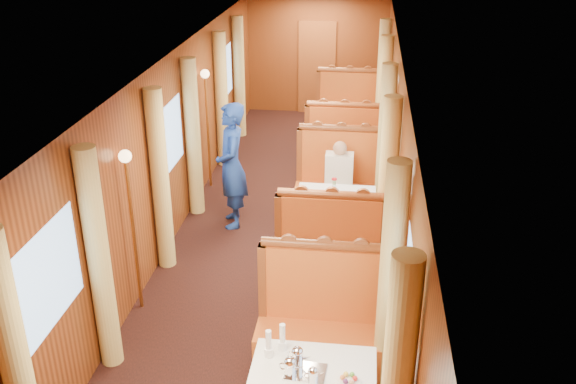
% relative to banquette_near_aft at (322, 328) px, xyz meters
% --- Properties ---
extents(floor, '(3.00, 12.00, 0.01)m').
position_rel_banquette_near_aft_xyz_m(floor, '(-0.75, 2.49, -0.42)').
color(floor, black).
rests_on(floor, ground).
extents(ceiling, '(3.00, 12.00, 0.01)m').
position_rel_banquette_near_aft_xyz_m(ceiling, '(-0.75, 2.49, 2.08)').
color(ceiling, silver).
rests_on(ceiling, wall_left).
extents(wall_far, '(3.00, 0.01, 2.50)m').
position_rel_banquette_near_aft_xyz_m(wall_far, '(-0.75, 8.49, 0.83)').
color(wall_far, brown).
rests_on(wall_far, floor).
extents(wall_left, '(0.01, 12.00, 2.50)m').
position_rel_banquette_near_aft_xyz_m(wall_left, '(-2.25, 2.49, 0.83)').
color(wall_left, brown).
rests_on(wall_left, floor).
extents(wall_right, '(0.01, 12.00, 2.50)m').
position_rel_banquette_near_aft_xyz_m(wall_right, '(0.75, 2.49, 0.83)').
color(wall_right, brown).
rests_on(wall_right, floor).
extents(doorway_far, '(0.80, 0.04, 2.00)m').
position_rel_banquette_near_aft_xyz_m(doorway_far, '(-0.75, 8.46, 0.58)').
color(doorway_far, brown).
rests_on(doorway_far, floor).
extents(banquette_near_aft, '(1.30, 0.55, 1.34)m').
position_rel_banquette_near_aft_xyz_m(banquette_near_aft, '(0.00, 0.00, 0.00)').
color(banquette_near_aft, '#B93614').
rests_on(banquette_near_aft, floor).
extents(table_mid, '(1.05, 0.72, 0.75)m').
position_rel_banquette_near_aft_xyz_m(table_mid, '(0.00, 2.49, -0.05)').
color(table_mid, white).
rests_on(table_mid, floor).
extents(banquette_mid_fwd, '(1.30, 0.55, 1.34)m').
position_rel_banquette_near_aft_xyz_m(banquette_mid_fwd, '(0.00, 1.47, 0.00)').
color(banquette_mid_fwd, '#B93614').
rests_on(banquette_mid_fwd, floor).
extents(banquette_mid_aft, '(1.30, 0.55, 1.34)m').
position_rel_banquette_near_aft_xyz_m(banquette_mid_aft, '(0.00, 3.50, 0.00)').
color(banquette_mid_aft, '#B93614').
rests_on(banquette_mid_aft, floor).
extents(table_far, '(1.05, 0.72, 0.75)m').
position_rel_banquette_near_aft_xyz_m(table_far, '(0.00, 5.99, -0.05)').
color(table_far, white).
rests_on(table_far, floor).
extents(banquette_far_fwd, '(1.30, 0.55, 1.34)m').
position_rel_banquette_near_aft_xyz_m(banquette_far_fwd, '(0.00, 4.97, 0.00)').
color(banquette_far_fwd, '#B93614').
rests_on(banquette_far_fwd, floor).
extents(banquette_far_aft, '(1.30, 0.55, 1.34)m').
position_rel_banquette_near_aft_xyz_m(banquette_far_aft, '(0.00, 7.00, 0.00)').
color(banquette_far_aft, '#B93614').
rests_on(banquette_far_aft, floor).
extents(tea_tray, '(0.36, 0.28, 0.01)m').
position_rel_banquette_near_aft_xyz_m(tea_tray, '(-0.06, -1.06, 0.33)').
color(tea_tray, silver).
rests_on(tea_tray, table_near).
extents(teapot_left, '(0.18, 0.14, 0.14)m').
position_rel_banquette_near_aft_xyz_m(teapot_left, '(-0.18, -1.11, 0.40)').
color(teapot_left, silver).
rests_on(teapot_left, tea_tray).
extents(teapot_right, '(0.16, 0.13, 0.11)m').
position_rel_banquette_near_aft_xyz_m(teapot_right, '(0.01, -1.17, 0.38)').
color(teapot_right, silver).
rests_on(teapot_right, tea_tray).
extents(teapot_back, '(0.19, 0.16, 0.14)m').
position_rel_banquette_near_aft_xyz_m(teapot_back, '(-0.14, -0.97, 0.40)').
color(teapot_back, silver).
rests_on(teapot_back, tea_tray).
extents(fruit_plate, '(0.20, 0.20, 0.05)m').
position_rel_banquette_near_aft_xyz_m(fruit_plate, '(0.30, -1.13, 0.35)').
color(fruit_plate, white).
rests_on(fruit_plate, table_near).
extents(cup_inboard, '(0.08, 0.08, 0.26)m').
position_rel_banquette_near_aft_xyz_m(cup_inboard, '(-0.40, -0.89, 0.43)').
color(cup_inboard, white).
rests_on(cup_inboard, table_near).
extents(cup_outboard, '(0.08, 0.08, 0.26)m').
position_rel_banquette_near_aft_xyz_m(cup_outboard, '(-0.29, -0.79, 0.43)').
color(cup_outboard, white).
rests_on(cup_outboard, table_near).
extents(rose_vase_mid, '(0.06, 0.06, 0.36)m').
position_rel_banquette_near_aft_xyz_m(rose_vase_mid, '(-0.03, 2.48, 0.50)').
color(rose_vase_mid, silver).
rests_on(rose_vase_mid, table_mid).
extents(rose_vase_far, '(0.06, 0.06, 0.36)m').
position_rel_banquette_near_aft_xyz_m(rose_vase_far, '(-0.02, 5.99, 0.50)').
color(rose_vase_far, silver).
rests_on(rose_vase_far, table_far).
extents(window_left_near, '(0.01, 1.20, 0.90)m').
position_rel_banquette_near_aft_xyz_m(window_left_near, '(-2.24, -1.01, 1.03)').
color(window_left_near, '#81ADE3').
rests_on(window_left_near, wall_left).
extents(curtain_left_near_a, '(0.22, 0.22, 2.35)m').
position_rel_banquette_near_aft_xyz_m(curtain_left_near_a, '(-2.13, -1.79, 0.75)').
color(curtain_left_near_a, '#E4CD75').
rests_on(curtain_left_near_a, floor).
extents(curtain_left_near_b, '(0.22, 0.22, 2.35)m').
position_rel_banquette_near_aft_xyz_m(curtain_left_near_b, '(-2.13, -0.23, 0.75)').
color(curtain_left_near_b, '#E4CD75').
rests_on(curtain_left_near_b, floor).
extents(window_right_near, '(0.01, 1.20, 0.90)m').
position_rel_banquette_near_aft_xyz_m(window_right_near, '(0.74, -1.01, 1.03)').
color(window_right_near, '#81ADE3').
rests_on(window_right_near, wall_right).
extents(curtain_right_near_b, '(0.22, 0.22, 2.35)m').
position_rel_banquette_near_aft_xyz_m(curtain_right_near_b, '(0.63, -0.23, 0.75)').
color(curtain_right_near_b, '#E4CD75').
rests_on(curtain_right_near_b, floor).
extents(window_left_mid, '(0.01, 1.20, 0.90)m').
position_rel_banquette_near_aft_xyz_m(window_left_mid, '(-2.24, 2.49, 1.03)').
color(window_left_mid, '#81ADE3').
rests_on(window_left_mid, wall_left).
extents(curtain_left_mid_a, '(0.22, 0.22, 2.35)m').
position_rel_banquette_near_aft_xyz_m(curtain_left_mid_a, '(-2.13, 1.71, 0.75)').
color(curtain_left_mid_a, '#E4CD75').
rests_on(curtain_left_mid_a, floor).
extents(curtain_left_mid_b, '(0.22, 0.22, 2.35)m').
position_rel_banquette_near_aft_xyz_m(curtain_left_mid_b, '(-2.13, 3.27, 0.75)').
color(curtain_left_mid_b, '#E4CD75').
rests_on(curtain_left_mid_b, floor).
extents(window_right_mid, '(0.01, 1.20, 0.90)m').
position_rel_banquette_near_aft_xyz_m(window_right_mid, '(0.74, 2.49, 1.03)').
color(window_right_mid, '#81ADE3').
rests_on(window_right_mid, wall_right).
extents(curtain_right_mid_a, '(0.22, 0.22, 2.35)m').
position_rel_banquette_near_aft_xyz_m(curtain_right_mid_a, '(0.63, 1.71, 0.75)').
color(curtain_right_mid_a, '#E4CD75').
rests_on(curtain_right_mid_a, floor).
extents(curtain_right_mid_b, '(0.22, 0.22, 2.35)m').
position_rel_banquette_near_aft_xyz_m(curtain_right_mid_b, '(0.63, 3.27, 0.75)').
color(curtain_right_mid_b, '#E4CD75').
rests_on(curtain_right_mid_b, floor).
extents(window_left_far, '(0.01, 1.20, 0.90)m').
position_rel_banquette_near_aft_xyz_m(window_left_far, '(-2.24, 5.99, 1.03)').
color(window_left_far, '#81ADE3').
rests_on(window_left_far, wall_left).
extents(curtain_left_far_a, '(0.22, 0.22, 2.35)m').
position_rel_banquette_near_aft_xyz_m(curtain_left_far_a, '(-2.13, 5.21, 0.75)').
color(curtain_left_far_a, '#E4CD75').
rests_on(curtain_left_far_a, floor).
extents(curtain_left_far_b, '(0.22, 0.22, 2.35)m').
position_rel_banquette_near_aft_xyz_m(curtain_left_far_b, '(-2.13, 6.77, 0.75)').
color(curtain_left_far_b, '#E4CD75').
rests_on(curtain_left_far_b, floor).
extents(window_right_far, '(0.01, 1.20, 0.90)m').
position_rel_banquette_near_aft_xyz_m(window_right_far, '(0.74, 5.99, 1.03)').
color(window_right_far, '#81ADE3').
rests_on(window_right_far, wall_right).
extents(curtain_right_far_a, '(0.22, 0.22, 2.35)m').
position_rel_banquette_near_aft_xyz_m(curtain_right_far_a, '(0.63, 5.21, 0.75)').
color(curtain_right_far_a, '#E4CD75').
rests_on(curtain_right_far_a, floor).
extents(curtain_right_far_b, '(0.22, 0.22, 2.35)m').
position_rel_banquette_near_aft_xyz_m(curtain_right_far_b, '(0.63, 6.77, 0.75)').
color(curtain_right_far_b, '#E4CD75').
rests_on(curtain_right_far_b, floor).
extents(sconce_left_fore, '(0.14, 0.14, 1.95)m').
position_rel_banquette_near_aft_xyz_m(sconce_left_fore, '(-2.15, 0.74, 0.96)').
color(sconce_left_fore, '#BF8C3F').
rests_on(sconce_left_fore, floor).
extents(sconce_right_fore, '(0.14, 0.14, 1.95)m').
position_rel_banquette_near_aft_xyz_m(sconce_right_fore, '(0.65, 0.74, 0.96)').
color(sconce_right_fore, '#BF8C3F').
rests_on(sconce_right_fore, floor).
extents(sconce_left_aft, '(0.14, 0.14, 1.95)m').
position_rel_banquette_near_aft_xyz_m(sconce_left_aft, '(-2.15, 4.24, 0.96)').
color(sconce_left_aft, '#BF8C3F').
rests_on(sconce_left_aft, floor).
extents(sconce_right_aft, '(0.14, 0.14, 1.95)m').
position_rel_banquette_near_aft_xyz_m(sconce_right_aft, '(0.65, 4.24, 0.96)').
color(sconce_right_aft, '#BF8C3F').
rests_on(sconce_right_aft, floor).
extents(steward, '(0.59, 0.76, 1.82)m').
position_rel_banquette_near_aft_xyz_m(steward, '(-1.50, 2.94, 0.49)').
color(steward, navy).
rests_on(steward, floor).
extents(passenger, '(0.40, 0.44, 0.76)m').
position_rel_banquette_near_aft_xyz_m(passenger, '(-0.00, 3.26, 0.32)').
color(passenger, beige).
rests_on(passenger, banquette_mid_aft).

